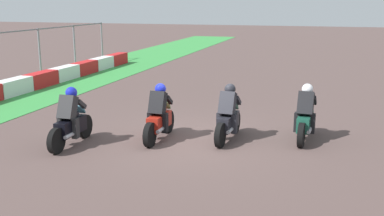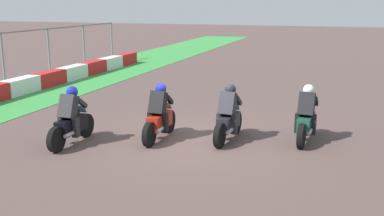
{
  "view_description": "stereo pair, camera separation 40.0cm",
  "coord_description": "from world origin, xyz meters",
  "views": [
    {
      "loc": [
        -11.33,
        -3.38,
        3.63
      ],
      "look_at": [
        -0.1,
        -0.03,
        0.9
      ],
      "focal_mm": 42.98,
      "sensor_mm": 36.0,
      "label": 1
    },
    {
      "loc": [
        -11.21,
        -3.76,
        3.63
      ],
      "look_at": [
        -0.1,
        -0.03,
        0.9
      ],
      "focal_mm": 42.98,
      "sensor_mm": 36.0,
      "label": 2
    }
  ],
  "objects": [
    {
      "name": "rider_lane_b",
      "position": [
        0.27,
        -0.92,
        0.62
      ],
      "size": [
        2.04,
        0.55,
        1.51
      ],
      "rotation": [
        0.0,
        0.0,
        -0.07
      ],
      "color": "black",
      "rests_on": "ground_plane"
    },
    {
      "name": "rider_lane_c",
      "position": [
        -0.21,
        0.85,
        0.62
      ],
      "size": [
        2.04,
        0.54,
        1.51
      ],
      "rotation": [
        0.0,
        0.0,
        0.0
      ],
      "color": "black",
      "rests_on": "ground_plane"
    },
    {
      "name": "rider_lane_a",
      "position": [
        0.87,
        -2.89,
        0.62
      ],
      "size": [
        2.04,
        0.55,
        1.51
      ],
      "rotation": [
        0.0,
        0.0,
        -0.07
      ],
      "color": "black",
      "rests_on": "ground_plane"
    },
    {
      "name": "ground_plane",
      "position": [
        0.0,
        0.0,
        0.0
      ],
      "size": [
        120.0,
        120.0,
        0.0
      ],
      "primitive_type": "plane",
      "color": "brown"
    },
    {
      "name": "rider_lane_d",
      "position": [
        -1.34,
        2.85,
        0.62
      ],
      "size": [
        2.04,
        0.54,
        1.51
      ],
      "rotation": [
        0.0,
        0.0,
        0.01
      ],
      "color": "black",
      "rests_on": "ground_plane"
    }
  ]
}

